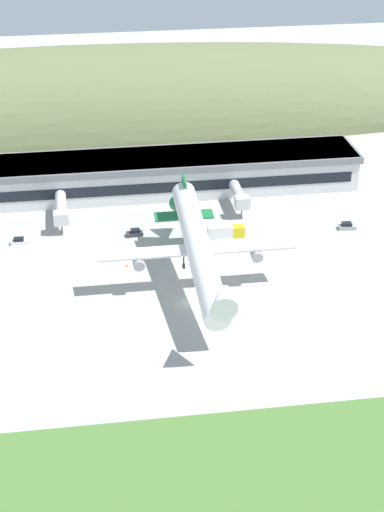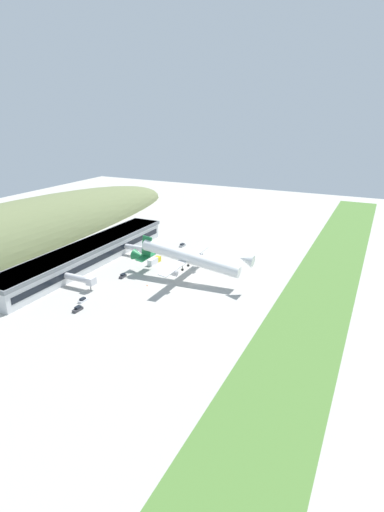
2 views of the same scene
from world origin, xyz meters
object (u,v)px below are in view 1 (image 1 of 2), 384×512
at_px(cargo_airplane, 198,248).
at_px(traffic_cone_0, 127,265).
at_px(fuel_truck, 226,231).
at_px(terminal_building, 150,172).
at_px(service_car_2, 20,241).
at_px(jetway_1, 239,196).
at_px(jetway_0, 61,209).
at_px(service_car_3, 135,233).
at_px(service_car_1, 347,226).

relative_size(cargo_airplane, traffic_cone_0, 96.50).
bearing_deg(fuel_truck, terminal_building, 117.31).
xyz_separation_m(service_car_2, fuel_truck, (46.11, -3.37, 0.75)).
distance_m(terminal_building, cargo_airplane, 50.27).
distance_m(jetway_1, traffic_cone_0, 37.54).
distance_m(fuel_truck, traffic_cone_0, 25.58).
distance_m(cargo_airplane, service_car_2, 45.42).
height_order(fuel_truck, traffic_cone_0, fuel_truck).
relative_size(jetway_0, traffic_cone_0, 24.78).
bearing_deg(service_car_3, traffic_cone_0, -101.83).
relative_size(service_car_1, traffic_cone_0, 7.13).
relative_size(jetway_0, cargo_airplane, 0.26).
relative_size(jetway_1, service_car_3, 3.13).
height_order(cargo_airplane, service_car_2, cargo_airplane).
distance_m(jetway_0, jetway_1, 42.31).
distance_m(jetway_1, service_car_1, 26.63).
relative_size(terminal_building, traffic_cone_0, 180.91).
height_order(service_car_1, service_car_3, service_car_3).
bearing_deg(service_car_1, cargo_airplane, -149.89).
bearing_deg(terminal_building, service_car_1, -32.96).
distance_m(service_car_3, fuel_truck, 20.64).
xyz_separation_m(jetway_0, service_car_2, (-9.47, -8.49, -3.38)).
bearing_deg(traffic_cone_0, jetway_0, 120.80).
height_order(terminal_building, jetway_0, terminal_building).
relative_size(terminal_building, fuel_truck, 12.37).
distance_m(cargo_airplane, traffic_cone_0, 20.22).
height_order(service_car_3, fuel_truck, fuel_truck).
bearing_deg(jetway_1, terminal_building, 144.02).
distance_m(jetway_0, cargo_airplane, 43.88).
bearing_deg(jetway_1, service_car_2, -169.38).
bearing_deg(service_car_3, service_car_2, -179.61).
height_order(jetway_1, traffic_cone_0, jetway_1).
relative_size(jetway_1, traffic_cone_0, 20.87).
distance_m(jetway_0, service_car_2, 13.16).
bearing_deg(service_car_1, fuel_truck, 179.59).
xyz_separation_m(terminal_building, service_car_3, (-6.14, -23.93, -4.61)).
bearing_deg(fuel_truck, service_car_2, 175.82).
relative_size(cargo_airplane, fuel_truck, 6.60).
height_order(jetway_0, cargo_airplane, cargo_airplane).
bearing_deg(traffic_cone_0, jetway_1, 39.25).
relative_size(service_car_3, traffic_cone_0, 6.66).
bearing_deg(traffic_cone_0, terminal_building, 76.56).
height_order(service_car_2, traffic_cone_0, service_car_2).
bearing_deg(service_car_1, jetway_0, 169.51).
bearing_deg(service_car_2, traffic_cone_0, -31.38).
relative_size(cargo_airplane, service_car_1, 13.53).
height_order(cargo_airplane, service_car_1, cargo_airplane).
xyz_separation_m(jetway_1, traffic_cone_0, (-28.93, -23.63, -3.71)).
height_order(service_car_3, traffic_cone_0, service_car_3).
distance_m(terminal_building, service_car_3, 25.13).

